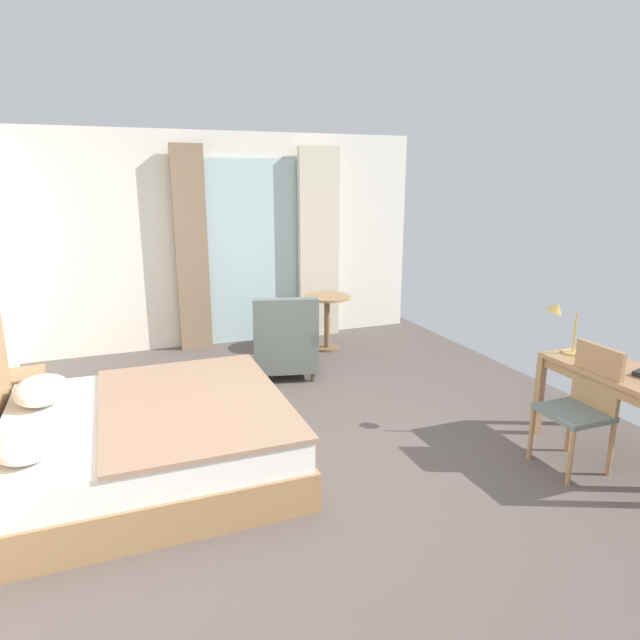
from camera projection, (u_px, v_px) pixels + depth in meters
ground at (332, 475)px, 4.20m from camera, size 5.65×7.85×0.10m
wall_back at (224, 240)px, 7.15m from camera, size 5.25×0.12×2.70m
balcony_glass_door at (256, 252)px, 7.26m from camera, size 1.26×0.02×2.38m
curtain_panel_left at (192, 250)px, 6.85m from camera, size 0.39×0.10×2.54m
curtain_panel_right at (319, 244)px, 7.45m from camera, size 0.56×0.10×2.54m
bed at (139, 439)px, 4.04m from camera, size 2.07×1.91×1.10m
nightstand at (21, 400)px, 4.86m from camera, size 0.41×0.42×0.48m
writing_desk at (624, 383)px, 4.17m from camera, size 0.58×1.24×0.73m
desk_chair at (583, 401)px, 4.12m from camera, size 0.42×0.45×0.94m
desk_lamp at (561, 319)px, 4.56m from camera, size 0.25×0.29×0.44m
armchair_by_window at (285, 344)px, 6.13m from camera, size 0.86×0.93×0.92m
round_cafe_table at (327, 310)px, 7.01m from camera, size 0.60×0.60×0.70m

